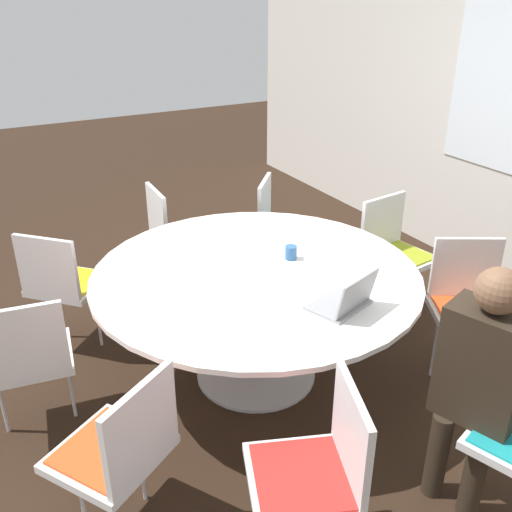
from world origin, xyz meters
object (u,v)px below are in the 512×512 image
at_px(chair_4, 174,230).
at_px(handbag, 350,262).
at_px(chair_2, 394,246).
at_px(person_0, 481,373).
at_px(chair_5, 62,279).
at_px(chair_8, 318,465).
at_px(chair_6, 27,354).
at_px(laptop, 346,300).
at_px(chair_1, 468,299).
at_px(chair_7, 120,446).
at_px(chair_3, 280,222).
at_px(coffee_cup, 291,253).

distance_m(chair_4, handbag, 1.49).
height_order(chair_2, chair_4, same).
relative_size(person_0, handbag, 3.38).
xyz_separation_m(chair_5, chair_8, (2.11, 0.54, 0.00)).
height_order(chair_4, chair_6, same).
height_order(chair_4, laptop, laptop).
height_order(chair_1, chair_6, same).
bearing_deg(handbag, chair_8, -40.90).
bearing_deg(chair_5, laptop, -6.27).
xyz_separation_m(chair_1, chair_7, (0.16, -2.22, 0.00)).
bearing_deg(chair_1, chair_8, 52.28).
xyz_separation_m(chair_3, chair_5, (0.14, -1.74, 0.00)).
bearing_deg(chair_5, chair_6, -68.35).
distance_m(chair_1, handbag, 1.42).
xyz_separation_m(chair_2, chair_6, (0.10, -2.56, 0.00)).
xyz_separation_m(chair_1, person_0, (0.71, -0.75, 0.19)).
height_order(chair_1, chair_2, same).
height_order(chair_7, handbag, chair_7).
distance_m(laptop, coffee_cup, 0.64).
bearing_deg(coffee_cup, chair_1, 54.79).
bearing_deg(coffee_cup, laptop, -6.42).
relative_size(chair_1, chair_4, 1.00).
distance_m(chair_7, coffee_cup, 1.56).
height_order(chair_2, chair_5, same).
relative_size(chair_4, coffee_cup, 10.32).
xyz_separation_m(chair_2, laptop, (0.82, -1.08, 0.27)).
distance_m(chair_4, chair_6, 1.73).
xyz_separation_m(chair_1, chair_2, (-0.81, 0.12, 0.00)).
bearing_deg(chair_6, chair_7, -66.67).
bearing_deg(person_0, handbag, -42.35).
distance_m(chair_3, coffee_cup, 1.14).
xyz_separation_m(person_0, laptop, (-0.69, -0.21, 0.07)).
relative_size(chair_2, laptop, 2.37).
bearing_deg(chair_1, chair_7, 33.86).
bearing_deg(chair_1, chair_3, -47.47).
height_order(chair_5, person_0, person_0).
height_order(chair_6, chair_8, same).
relative_size(chair_3, chair_6, 1.00).
bearing_deg(chair_8, chair_6, 54.24).
height_order(chair_4, person_0, person_0).
relative_size(chair_2, chair_8, 1.00).
distance_m(person_0, coffee_cup, 1.34).
bearing_deg(chair_7, chair_3, 11.66).
distance_m(chair_3, handbag, 0.71).
bearing_deg(handbag, coffee_cup, -55.57).
xyz_separation_m(chair_4, chair_7, (2.04, -1.05, 0.00)).
bearing_deg(chair_4, chair_3, 74.00).
bearing_deg(chair_7, person_0, -52.41).
height_order(chair_3, person_0, person_0).
xyz_separation_m(chair_1, chair_3, (-1.61, -0.36, 0.00)).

